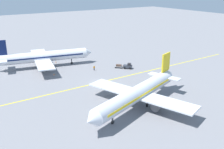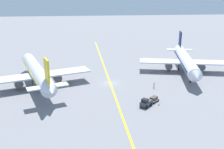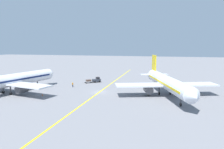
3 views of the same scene
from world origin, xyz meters
TOP-DOWN VIEW (x-y plane):
  - ground_plane at (0.00, 0.00)m, footprint 400.00×400.00m
  - apron_yellow_centreline at (0.00, 0.00)m, footprint 2.74×119.98m
  - airplane_at_gate at (-19.41, 0.06)m, footprint 28.16×34.51m
  - airplane_adjacent_stand at (24.28, 7.93)m, footprint 28.47×35.30m
  - baggage_tug_dark at (6.28, -15.95)m, footprint 3.21×3.16m
  - baggage_cart_trailing at (8.66, -13.67)m, footprint 2.85×2.81m
  - ground_crew_worker at (11.00, -5.08)m, footprint 0.29×0.57m
  - traffic_cone_near_nose at (13.93, 8.28)m, footprint 0.32×0.32m
  - traffic_cone_mid_apron at (27.08, 2.31)m, footprint 0.32×0.32m
  - traffic_cone_by_wingtip at (9.31, -15.74)m, footprint 0.32×0.32m

SIDE VIEW (x-z plane):
  - ground_plane at x=0.00m, z-range 0.00..0.00m
  - apron_yellow_centreline at x=0.00m, z-range 0.00..0.01m
  - traffic_cone_near_nose at x=13.93m, z-range 0.00..0.55m
  - traffic_cone_mid_apron at x=27.08m, z-range 0.00..0.55m
  - traffic_cone_by_wingtip at x=9.31m, z-range 0.00..0.55m
  - baggage_cart_trailing at x=8.66m, z-range 0.14..1.38m
  - baggage_tug_dark at x=6.28m, z-range -0.15..1.96m
  - ground_crew_worker at x=11.00m, z-range 0.07..1.75m
  - airplane_at_gate at x=-19.41m, z-range -1.59..9.01m
  - airplane_adjacent_stand at x=24.28m, z-range -1.59..9.01m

